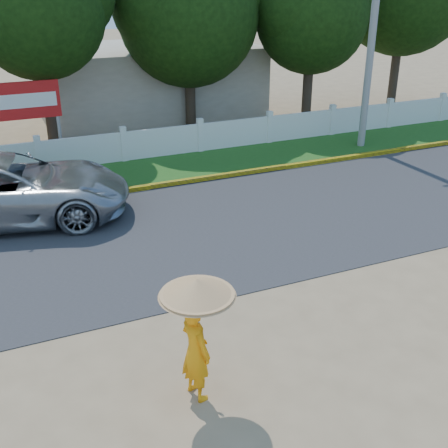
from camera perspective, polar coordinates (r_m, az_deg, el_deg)
name	(u,v)px	position (r m, az deg, el deg)	size (l,w,h in m)	color
ground	(263,319)	(11.63, 3.99, -9.63)	(120.00, 120.00, 0.00)	#9E8460
road	(187,232)	(15.22, -3.76, -0.82)	(60.00, 7.00, 0.02)	#38383A
grass_verge	(135,173)	(19.89, -8.99, 5.17)	(60.00, 3.50, 0.03)	#2D601E
curb	(149,187)	(18.32, -7.59, 3.76)	(40.00, 0.18, 0.16)	yellow
fence	(124,147)	(21.06, -10.13, 7.73)	(40.00, 0.10, 1.10)	silver
building_near	(148,81)	(27.97, -7.71, 14.24)	(10.00, 6.00, 3.20)	#B7AD99
utility_pole	(372,38)	(22.61, 14.80, 17.77)	(0.28, 0.28, 8.28)	gray
vehicle	(7,189)	(16.74, -21.16, 3.34)	(3.08, 6.68, 1.86)	#A1A5A9
monk_with_parasol	(196,322)	(8.98, -2.84, -9.92)	(1.22, 1.22, 2.22)	orange
billboard	(24,105)	(21.28, -19.66, 11.30)	(2.50, 0.13, 2.95)	gray
tree_row	(133,10)	(23.59, -9.26, 20.68)	(35.58, 7.34, 8.88)	#473828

